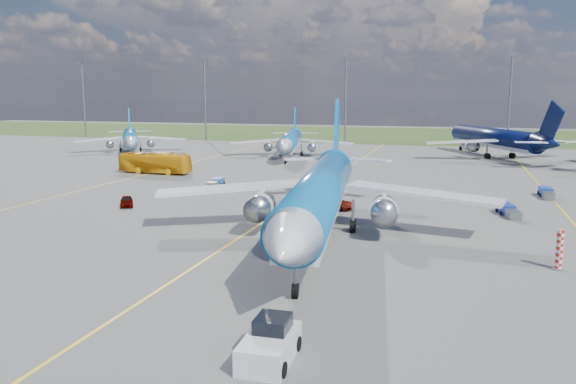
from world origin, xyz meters
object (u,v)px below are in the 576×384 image
(service_car_c, at_px, (317,201))
(baggage_tug_e, at_px, (547,193))
(bg_jet_n, at_px, (492,157))
(service_car_b, at_px, (335,203))
(baggage_tug_w, at_px, (508,211))
(pushback_tug, at_px, (270,344))
(apron_bus, at_px, (155,163))
(warning_post, at_px, (559,249))
(bg_jet_nw, at_px, (131,153))
(main_airliner, at_px, (320,238))
(service_car_a, at_px, (127,201))
(baggage_tug_c, at_px, (216,183))
(bg_jet_nnw, at_px, (290,157))

(service_car_c, relative_size, baggage_tug_e, 1.00)
(bg_jet_n, relative_size, service_car_c, 8.81)
(service_car_b, xyz_separation_m, baggage_tug_w, (18.48, 1.74, -0.15))
(pushback_tug, height_order, apron_bus, apron_bus)
(warning_post, height_order, bg_jet_nw, bg_jet_nw)
(warning_post, relative_size, bg_jet_nw, 0.08)
(pushback_tug, xyz_separation_m, baggage_tug_w, (13.80, 38.70, -0.30))
(apron_bus, bearing_deg, main_airliner, -130.09)
(bg_jet_n, relative_size, baggage_tug_e, 8.85)
(service_car_a, height_order, baggage_tug_e, service_car_a)
(bg_jet_n, bearing_deg, apron_bus, 12.02)
(baggage_tug_w, xyz_separation_m, baggage_tug_c, (-37.95, 9.04, -0.02))
(service_car_b, bearing_deg, baggage_tug_e, -34.42)
(bg_jet_n, distance_m, service_car_c, 65.90)
(service_car_b, relative_size, baggage_tug_c, 1.00)
(bg_jet_nw, height_order, baggage_tug_e, bg_jet_nw)
(warning_post, xyz_separation_m, service_car_b, (-20.48, 17.18, -0.84))
(apron_bus, distance_m, baggage_tug_e, 58.67)
(warning_post, xyz_separation_m, bg_jet_nnw, (-40.74, 67.33, -1.50))
(bg_jet_nnw, bearing_deg, warning_post, -71.24)
(service_car_b, bearing_deg, warning_post, -106.13)
(warning_post, relative_size, baggage_tug_w, 0.60)
(bg_jet_nw, height_order, bg_jet_nnw, bg_jet_nnw)
(bg_jet_n, bearing_deg, main_airliner, 50.52)
(main_airliner, bearing_deg, service_car_a, 154.57)
(pushback_tug, height_order, service_car_a, pushback_tug)
(baggage_tug_e, bearing_deg, warning_post, -96.74)
(bg_jet_nw, xyz_separation_m, bg_jet_nnw, (36.74, 1.60, 0.00))
(bg_jet_n, bearing_deg, service_car_b, 46.42)
(bg_jet_n, xyz_separation_m, service_car_a, (-43.44, -67.81, 0.60))
(apron_bus, bearing_deg, bg_jet_nnw, -22.25)
(service_car_a, height_order, baggage_tug_w, service_car_a)
(baggage_tug_w, bearing_deg, service_car_c, 172.17)
(baggage_tug_c, bearing_deg, bg_jet_n, 45.67)
(pushback_tug, xyz_separation_m, service_car_a, (-28.07, 31.36, -0.21))
(main_airliner, relative_size, pushback_tug, 7.62)
(service_car_c, bearing_deg, pushback_tug, -66.45)
(service_car_a, bearing_deg, baggage_tug_c, 44.42)
(bg_jet_n, xyz_separation_m, pushback_tug, (-15.37, -99.17, 0.81))
(bg_jet_nnw, xyz_separation_m, service_car_c, (18.16, -50.00, 0.72))
(bg_jet_nnw, height_order, bg_jet_n, bg_jet_n)
(bg_jet_nw, bearing_deg, bg_jet_n, -22.71)
(pushback_tug, bearing_deg, main_airliner, 95.74)
(bg_jet_n, bearing_deg, service_car_a, 31.64)
(baggage_tug_e, bearing_deg, main_airliner, -128.92)
(service_car_b, xyz_separation_m, baggage_tug_e, (23.99, 14.83, -0.15))
(main_airliner, relative_size, baggage_tug_e, 9.22)
(bg_jet_nnw, bearing_deg, service_car_a, -105.63)
(main_airliner, height_order, service_car_c, main_airliner)
(bg_jet_nw, bearing_deg, service_car_a, -90.94)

